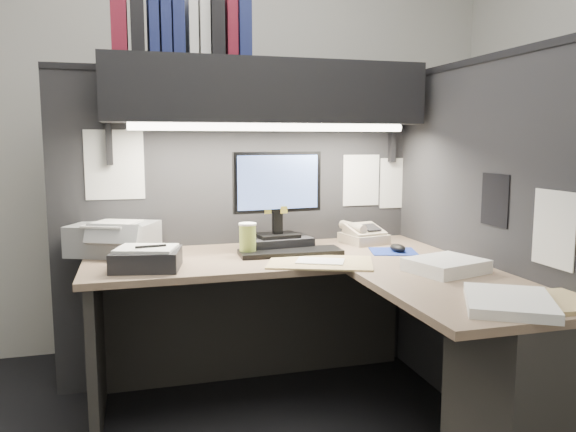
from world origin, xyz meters
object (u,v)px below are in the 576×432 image
object	(u,v)px
coffee_cup	(248,241)
telephone	(364,235)
monitor	(277,211)
desk	(383,348)
keyboard	(290,252)
notebook_stack	(147,259)
overhead_shelf	(265,93)
printer	(114,238)

from	to	relation	value
coffee_cup	telephone	bearing A→B (deg)	14.27
coffee_cup	monitor	bearing A→B (deg)	32.31
desk	coffee_cup	world-z (taller)	coffee_cup
monitor	desk	bearing A→B (deg)	-75.09
keyboard	notebook_stack	xyz separation A→B (m)	(-0.67, -0.13, 0.03)
overhead_shelf	telephone	xyz separation A→B (m)	(0.52, -0.02, -0.73)
notebook_stack	coffee_cup	bearing A→B (deg)	18.21
overhead_shelf	keyboard	size ratio (longest dim) A/B	3.19
desk	monitor	size ratio (longest dim) A/B	3.51
printer	notebook_stack	xyz separation A→B (m)	(0.14, -0.39, -0.03)
notebook_stack	desk	bearing A→B (deg)	-24.63
monitor	telephone	size ratio (longest dim) A/B	2.32
desk	monitor	xyz separation A→B (m)	(-0.26, 0.67, 0.48)
printer	keyboard	bearing A→B (deg)	6.77
printer	desk	bearing A→B (deg)	-12.87
keyboard	telephone	size ratio (longest dim) A/B	2.33
keyboard	monitor	bearing A→B (deg)	103.56
keyboard	desk	bearing A→B (deg)	-64.90
telephone	coffee_cup	world-z (taller)	coffee_cup
desk	overhead_shelf	bearing A→B (deg)	111.79
monitor	coffee_cup	size ratio (longest dim) A/B	3.31
overhead_shelf	keyboard	world-z (taller)	overhead_shelf
coffee_cup	printer	distance (m)	0.65
telephone	monitor	bearing A→B (deg)	175.27
overhead_shelf	notebook_stack	xyz separation A→B (m)	(-0.60, -0.34, -0.73)
overhead_shelf	coffee_cup	bearing A→B (deg)	-125.37
monitor	keyboard	xyz separation A→B (m)	(0.03, -0.14, -0.18)
keyboard	notebook_stack	distance (m)	0.68
desk	monitor	world-z (taller)	monitor
overhead_shelf	notebook_stack	distance (m)	1.00
overhead_shelf	printer	world-z (taller)	overhead_shelf
desk	keyboard	distance (m)	0.66
overhead_shelf	monitor	xyz separation A→B (m)	(0.04, -0.08, -0.58)
monitor	keyboard	bearing A→B (deg)	-84.45
monitor	telephone	xyz separation A→B (m)	(0.49, 0.06, -0.15)
telephone	printer	world-z (taller)	printer
overhead_shelf	desk	bearing A→B (deg)	-68.21
desk	telephone	world-z (taller)	telephone
desk	printer	bearing A→B (deg)	142.44
desk	printer	world-z (taller)	printer
keyboard	notebook_stack	size ratio (longest dim) A/B	1.77
desk	notebook_stack	distance (m)	1.04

